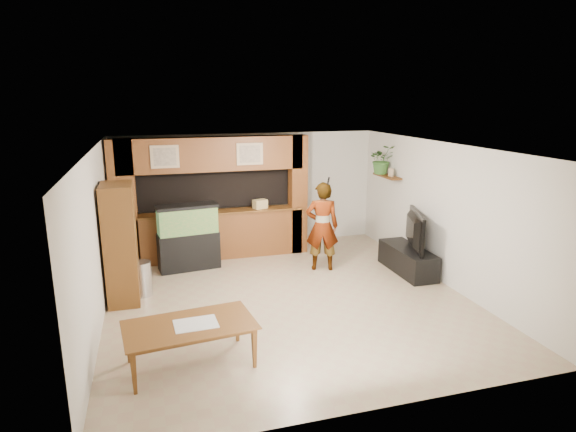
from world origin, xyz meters
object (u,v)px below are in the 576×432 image
object	(u,v)px
pantry_cabinet	(121,244)
person	(322,226)
dining_table	(191,346)
television	(410,230)
aquarium	(188,238)

from	to	relation	value
pantry_cabinet	person	size ratio (longest dim) A/B	1.13
pantry_cabinet	dining_table	size ratio (longest dim) A/B	1.23
television	aquarium	bearing A→B (deg)	91.21
pantry_cabinet	aquarium	distance (m)	1.80
television	person	bearing A→B (deg)	88.25
person	dining_table	distance (m)	4.15
television	dining_table	world-z (taller)	television
pantry_cabinet	television	size ratio (longest dim) A/B	1.58
pantry_cabinet	aquarium	world-z (taller)	pantry_cabinet
pantry_cabinet	person	bearing A→B (deg)	7.86
pantry_cabinet	television	distance (m)	5.35
aquarium	television	bearing A→B (deg)	-25.87
pantry_cabinet	aquarium	size ratio (longest dim) A/B	1.53
television	person	world-z (taller)	person
aquarium	dining_table	world-z (taller)	aquarium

